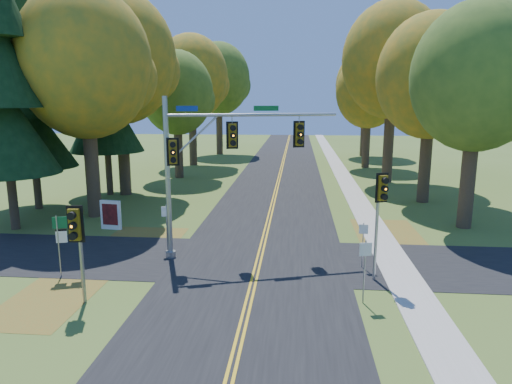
# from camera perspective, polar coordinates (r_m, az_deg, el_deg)

# --- Properties ---
(ground) EXTENTS (160.00, 160.00, 0.00)m
(ground) POSITION_cam_1_polar(r_m,az_deg,el_deg) (19.63, -0.13, -10.52)
(ground) COLOR #486022
(ground) RESTS_ON ground
(road_main) EXTENTS (8.00, 160.00, 0.02)m
(road_main) POSITION_cam_1_polar(r_m,az_deg,el_deg) (19.63, -0.13, -10.49)
(road_main) COLOR black
(road_main) RESTS_ON ground
(road_cross) EXTENTS (60.00, 6.00, 0.02)m
(road_cross) POSITION_cam_1_polar(r_m,az_deg,el_deg) (21.49, 0.37, -8.51)
(road_cross) COLOR black
(road_cross) RESTS_ON ground
(centerline_left) EXTENTS (0.10, 160.00, 0.01)m
(centerline_left) POSITION_cam_1_polar(r_m,az_deg,el_deg) (19.63, -0.43, -10.44)
(centerline_left) COLOR gold
(centerline_left) RESTS_ON road_main
(centerline_right) EXTENTS (0.10, 160.00, 0.01)m
(centerline_right) POSITION_cam_1_polar(r_m,az_deg,el_deg) (19.61, 0.16, -10.46)
(centerline_right) COLOR gold
(centerline_right) RESTS_ON road_main
(sidewalk_east) EXTENTS (1.60, 160.00, 0.06)m
(sidewalk_east) POSITION_cam_1_polar(r_m,az_deg,el_deg) (20.06, 18.11, -10.53)
(sidewalk_east) COLOR #9E998E
(sidewalk_east) RESTS_ON ground
(leaf_patch_w_near) EXTENTS (4.00, 6.00, 0.00)m
(leaf_patch_w_near) POSITION_cam_1_polar(r_m,az_deg,el_deg) (24.71, -14.51, -6.21)
(leaf_patch_w_near) COLOR brown
(leaf_patch_w_near) RESTS_ON ground
(leaf_patch_e) EXTENTS (3.50, 8.00, 0.00)m
(leaf_patch_e) POSITION_cam_1_polar(r_m,az_deg,el_deg) (25.73, 16.50, -5.61)
(leaf_patch_e) COLOR brown
(leaf_patch_e) RESTS_ON ground
(leaf_patch_w_far) EXTENTS (3.00, 5.00, 0.00)m
(leaf_patch_w_far) POSITION_cam_1_polar(r_m,az_deg,el_deg) (19.16, -24.56, -12.16)
(leaf_patch_w_far) COLOR brown
(leaf_patch_w_far) RESTS_ON ground
(tree_w_a) EXTENTS (8.00, 8.00, 14.15)m
(tree_w_a) POSITION_cam_1_polar(r_m,az_deg,el_deg) (30.43, -20.44, 14.78)
(tree_w_a) COLOR #38281C
(tree_w_a) RESTS_ON ground
(tree_e_a) EXTENTS (7.20, 7.20, 12.73)m
(tree_e_a) POSITION_cam_1_polar(r_m,az_deg,el_deg) (28.68, 26.01, 12.69)
(tree_e_a) COLOR #38281C
(tree_e_a) RESTS_ON ground
(tree_w_b) EXTENTS (8.60, 8.60, 15.38)m
(tree_w_b) POSITION_cam_1_polar(r_m,az_deg,el_deg) (37.06, -16.67, 15.66)
(tree_w_b) COLOR #38281C
(tree_w_b) RESTS_ON ground
(tree_e_b) EXTENTS (7.60, 7.60, 13.33)m
(tree_e_b) POSITION_cam_1_polar(r_m,az_deg,el_deg) (34.99, 21.16, 13.24)
(tree_e_b) COLOR #38281C
(tree_e_b) RESTS_ON ground
(tree_w_c) EXTENTS (6.80, 6.80, 11.91)m
(tree_w_c) POSITION_cam_1_polar(r_m,az_deg,el_deg) (44.06, -9.78, 12.05)
(tree_w_c) COLOR #38281C
(tree_w_c) RESTS_ON ground
(tree_e_c) EXTENTS (8.80, 8.80, 15.79)m
(tree_e_c) POSITION_cam_1_polar(r_m,az_deg,el_deg) (42.74, 16.85, 15.42)
(tree_e_c) COLOR #38281C
(tree_e_c) RESTS_ON ground
(tree_w_d) EXTENTS (8.20, 8.20, 14.56)m
(tree_w_d) POSITION_cam_1_polar(r_m,az_deg,el_deg) (52.71, -8.00, 13.98)
(tree_w_d) COLOR #38281C
(tree_w_d) RESTS_ON ground
(tree_e_d) EXTENTS (7.00, 7.00, 12.32)m
(tree_e_d) POSITION_cam_1_polar(r_m,az_deg,el_deg) (51.57, 13.96, 12.10)
(tree_e_d) COLOR #38281C
(tree_e_d) RESTS_ON ground
(tree_w_e) EXTENTS (8.40, 8.40, 14.97)m
(tree_w_e) POSITION_cam_1_polar(r_m,az_deg,el_deg) (63.17, -4.61, 13.87)
(tree_w_e) COLOR #38281C
(tree_w_e) RESTS_ON ground
(tree_e_e) EXTENTS (7.80, 7.80, 13.74)m
(tree_e_e) POSITION_cam_1_polar(r_m,az_deg,el_deg) (62.36, 13.64, 12.82)
(tree_e_e) COLOR #38281C
(tree_e_e) RESTS_ON ground
(pine_b) EXTENTS (5.60, 5.60, 17.31)m
(pine_b) POSITION_cam_1_polar(r_m,az_deg,el_deg) (34.09, -26.65, 11.63)
(pine_b) COLOR #38281C
(pine_b) RESTS_ON ground
(pine_c) EXTENTS (5.60, 5.60, 20.56)m
(pine_c) POSITION_cam_1_polar(r_m,az_deg,el_deg) (37.23, -18.67, 14.47)
(pine_c) COLOR #38281C
(pine_c) RESTS_ON ground
(traffic_mast) EXTENTS (7.96, 2.88, 7.52)m
(traffic_mast) POSITION_cam_1_polar(r_m,az_deg,el_deg) (21.21, -5.53, 4.60)
(traffic_mast) COLOR gray
(traffic_mast) RESTS_ON ground
(east_signal_pole) EXTENTS (0.50, 0.61, 4.54)m
(east_signal_pole) POSITION_cam_1_polar(r_m,az_deg,el_deg) (18.76, 15.31, -0.96)
(east_signal_pole) COLOR #9899A0
(east_signal_pole) RESTS_ON ground
(ped_signal_pole) EXTENTS (0.59, 0.68, 3.74)m
(ped_signal_pole) POSITION_cam_1_polar(r_m,az_deg,el_deg) (17.33, -21.53, -4.64)
(ped_signal_pole) COLOR gray
(ped_signal_pole) RESTS_ON ground
(route_sign_cluster) EXTENTS (1.20, 0.43, 2.68)m
(route_sign_cluster) POSITION_cam_1_polar(r_m,az_deg,el_deg) (20.62, -22.32, -4.79)
(route_sign_cluster) COLOR gray
(route_sign_cluster) RESTS_ON ground
(info_kiosk) EXTENTS (1.24, 0.33, 1.70)m
(info_kiosk) POSITION_cam_1_polar(r_m,az_deg,el_deg) (27.55, -17.69, -2.75)
(info_kiosk) COLOR white
(info_kiosk) RESTS_ON ground
(reg_sign_e_north) EXTENTS (0.39, 0.08, 2.06)m
(reg_sign_e_north) POSITION_cam_1_polar(r_m,az_deg,el_deg) (20.71, 13.25, -5.52)
(reg_sign_e_north) COLOR gray
(reg_sign_e_north) RESTS_ON ground
(reg_sign_e_south) EXTENTS (0.45, 0.14, 2.40)m
(reg_sign_e_south) POSITION_cam_1_polar(r_m,az_deg,el_deg) (17.11, 13.46, -8.33)
(reg_sign_e_south) COLOR gray
(reg_sign_e_south) RESTS_ON ground
(reg_sign_w) EXTENTS (0.45, 0.14, 2.38)m
(reg_sign_w) POSITION_cam_1_polar(r_m,az_deg,el_deg) (22.56, -11.12, -3.45)
(reg_sign_w) COLOR gray
(reg_sign_w) RESTS_ON ground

